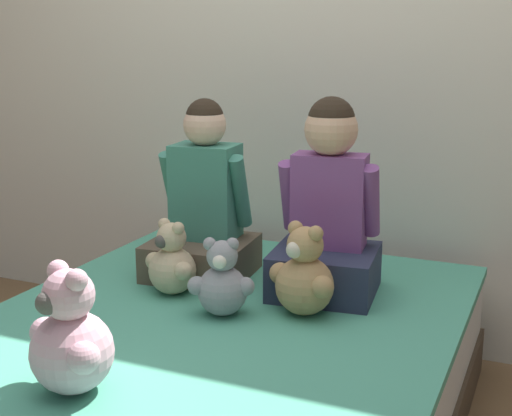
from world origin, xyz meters
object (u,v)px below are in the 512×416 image
(child_on_right, at_px, (328,214))
(teddy_bear_held_by_left_child, at_px, (172,263))
(teddy_bear_held_by_right_child, at_px, (304,276))
(teddy_bear_at_foot_of_bed, at_px, (70,339))
(bed, at_px, (204,396))
(teddy_bear_between_children, at_px, (221,283))
(child_on_left, at_px, (204,208))

(child_on_right, bearing_deg, teddy_bear_held_by_left_child, -159.54)
(teddy_bear_held_by_right_child, bearing_deg, teddy_bear_at_foot_of_bed, -94.17)
(bed, bearing_deg, teddy_bear_between_children, 91.24)
(teddy_bear_at_foot_of_bed, bearing_deg, teddy_bear_held_by_left_child, 124.43)
(bed, xyz_separation_m, child_on_right, (0.22, 0.47, 0.47))
(child_on_left, xyz_separation_m, child_on_right, (0.46, -0.00, 0.03))
(teddy_bear_held_by_left_child, bearing_deg, bed, -24.04)
(teddy_bear_at_foot_of_bed, bearing_deg, child_on_right, 94.02)
(child_on_right, distance_m, teddy_bear_between_children, 0.43)
(bed, bearing_deg, child_on_left, 116.81)
(teddy_bear_between_children, relative_size, teddy_bear_at_foot_of_bed, 0.77)
(bed, height_order, teddy_bear_held_by_right_child, teddy_bear_held_by_right_child)
(bed, distance_m, child_on_left, 0.69)
(child_on_right, distance_m, teddy_bear_at_foot_of_bed, 0.98)
(teddy_bear_held_by_left_child, distance_m, teddy_bear_between_children, 0.25)
(teddy_bear_held_by_left_child, xyz_separation_m, teddy_bear_at_foot_of_bed, (0.12, -0.68, 0.03))
(teddy_bear_between_children, xyz_separation_m, teddy_bear_at_foot_of_bed, (-0.11, -0.58, 0.03))
(teddy_bear_held_by_left_child, height_order, teddy_bear_between_children, teddy_bear_held_by_left_child)
(teddy_bear_held_by_right_child, xyz_separation_m, teddy_bear_at_foot_of_bed, (-0.34, -0.68, 0.01))
(child_on_left, bearing_deg, teddy_bear_held_by_right_child, -30.98)
(child_on_left, relative_size, teddy_bear_at_foot_of_bed, 1.95)
(teddy_bear_held_by_left_child, height_order, teddy_bear_at_foot_of_bed, teddy_bear_at_foot_of_bed)
(child_on_left, distance_m, child_on_right, 0.46)
(teddy_bear_held_by_left_child, distance_m, teddy_bear_at_foot_of_bed, 0.69)
(child_on_right, bearing_deg, child_on_left, 173.30)
(bed, bearing_deg, child_on_right, 64.31)
(teddy_bear_held_by_right_child, bearing_deg, child_on_right, 112.87)
(teddy_bear_held_by_left_child, xyz_separation_m, teddy_bear_between_children, (0.23, -0.10, -0.00))
(child_on_right, relative_size, teddy_bear_held_by_left_child, 2.57)
(teddy_bear_held_by_right_child, distance_m, teddy_bear_between_children, 0.25)
(child_on_left, height_order, teddy_bear_held_by_right_child, child_on_left)
(teddy_bear_held_by_left_child, bearing_deg, child_on_left, 111.12)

